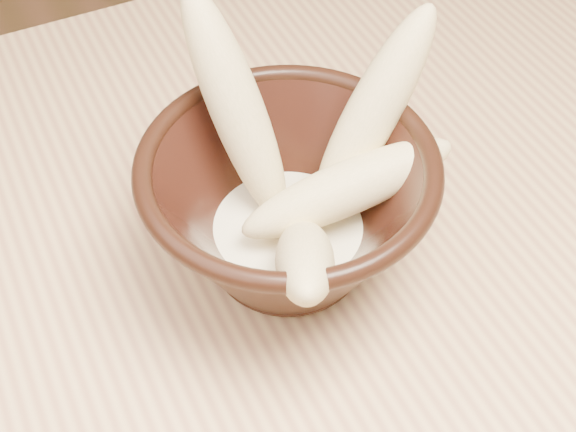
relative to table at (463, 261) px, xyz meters
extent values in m
cube|color=#E3B87D|center=(0.00, 0.00, 0.06)|extent=(1.20, 0.80, 0.04)
cylinder|color=black|center=(-0.17, 0.01, 0.08)|extent=(0.09, 0.09, 0.01)
cylinder|color=black|center=(-0.17, 0.01, 0.11)|extent=(0.09, 0.09, 0.01)
torus|color=black|center=(-0.17, 0.01, 0.18)|extent=(0.21, 0.21, 0.01)
cylinder|color=#F5EBC5|center=(-0.17, 0.01, 0.12)|extent=(0.12, 0.12, 0.02)
ellipsoid|color=tan|center=(-0.18, 0.07, 0.20)|extent=(0.07, 0.14, 0.17)
ellipsoid|color=tan|center=(-0.09, 0.03, 0.19)|extent=(0.14, 0.08, 0.15)
ellipsoid|color=tan|center=(-0.13, 0.00, 0.16)|extent=(0.17, 0.05, 0.07)
ellipsoid|color=tan|center=(-0.19, -0.05, 0.16)|extent=(0.09, 0.14, 0.11)
camera|label=1|loc=(-0.33, -0.33, 0.56)|focal=50.00mm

